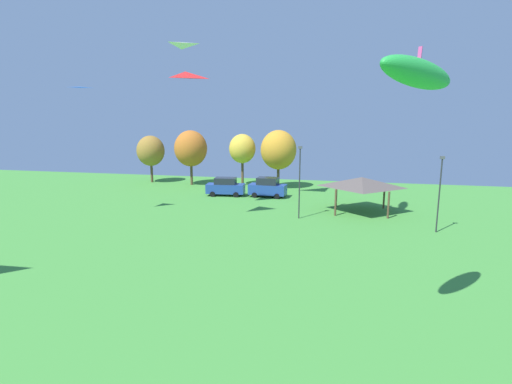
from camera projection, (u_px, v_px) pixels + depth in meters
name	position (u px, v px, depth m)	size (l,w,h in m)	color
kite_flying_2	(80.00, 93.00, 37.04)	(2.04, 1.98, 0.17)	blue
kite_flying_4	(418.00, 73.00, 16.34)	(4.19, 4.86, 1.87)	green
kite_flying_5	(186.00, 82.00, 34.83)	(2.95, 2.70, 0.73)	red
kite_flying_8	(182.00, 58.00, 37.90)	(2.52, 2.30, 0.44)	white
parked_car_leftmost	(226.00, 187.00, 48.89)	(4.77, 2.27, 2.24)	#234299
parked_car_second_from_left	(268.00, 187.00, 48.14)	(4.57, 2.33, 2.37)	#234299
park_pavilion	(362.00, 182.00, 40.27)	(6.42, 5.53, 3.60)	brown
light_post_0	(440.00, 190.00, 33.06)	(0.36, 0.20, 6.45)	#2D2D33
light_post_1	(300.00, 179.00, 37.55)	(0.36, 0.20, 6.91)	#2D2D33
treeline_tree_0	(151.00, 151.00, 58.09)	(4.00, 4.00, 6.83)	brown
treeline_tree_1	(191.00, 149.00, 55.83)	(4.59, 4.59, 7.68)	brown
treeline_tree_2	(242.00, 149.00, 55.37)	(3.68, 3.68, 7.19)	brown
treeline_tree_3	(278.00, 150.00, 53.32)	(4.79, 4.79, 7.81)	brown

